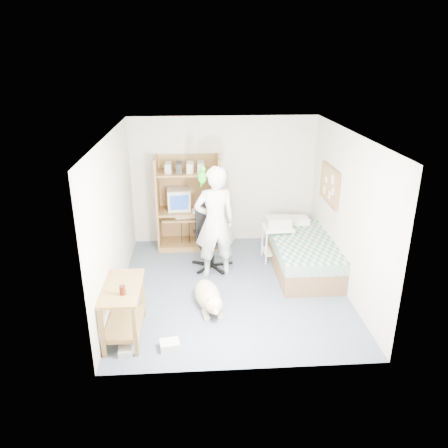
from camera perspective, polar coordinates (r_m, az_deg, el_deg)
name	(u,v)px	position (r m, az deg, el deg)	size (l,w,h in m)	color
floor	(232,287)	(7.24, 1.02, -8.25)	(4.00, 4.00, 0.00)	#495663
wall_back	(224,181)	(8.61, -0.04, 5.68)	(3.60, 0.02, 2.50)	beige
wall_right	(347,213)	(7.09, 15.75, 1.37)	(0.02, 4.00, 2.50)	beige
wall_left	(114,219)	(6.81, -14.19, 0.68)	(0.02, 4.00, 2.50)	beige
ceiling	(233,134)	(6.39, 1.17, 11.64)	(3.60, 4.00, 0.02)	white
computer_hutch	(189,206)	(8.47, -4.66, 2.30)	(1.20, 0.63, 1.80)	brown
bed	(302,253)	(7.85, 10.17, -3.76)	(1.02, 2.02, 0.66)	brown
side_desk	(123,304)	(6.02, -13.04, -10.09)	(0.50, 1.00, 0.75)	brown
corkboard	(329,185)	(7.83, 13.61, 5.00)	(0.04, 0.94, 0.66)	olive
office_chair	(211,245)	(7.75, -1.73, -2.75)	(0.65, 0.65, 1.16)	black
person	(215,222)	(7.25, -1.18, 0.21)	(0.70, 0.46, 1.92)	silver
parrot	(202,176)	(7.01, -2.87, 6.30)	(0.14, 0.25, 0.39)	#128219
dog	(208,296)	(6.63, -2.05, -9.43)	(0.50, 1.13, 0.43)	beige
printer_cart	(277,238)	(8.06, 6.98, -1.78)	(0.56, 0.46, 0.65)	white
printer	(278,222)	(7.94, 7.07, 0.26)	(0.42, 0.32, 0.18)	beige
crt_monitor	(178,199)	(8.44, -5.97, 3.28)	(0.48, 0.50, 0.41)	beige
keyboard	(187,217)	(8.37, -4.83, 0.97)	(0.45, 0.16, 0.03)	beige
pencil_cup	(208,208)	(8.39, -2.08, 2.17)	(0.08, 0.08, 0.12)	gold
drink_glass	(123,290)	(5.68, -13.10, -8.42)	(0.08, 0.08, 0.12)	#41160A
floor_box_a	(170,345)	(5.92, -7.10, -15.39)	(0.25, 0.20, 0.10)	silver
floor_box_b	(126,350)	(5.95, -12.74, -15.78)	(0.18, 0.22, 0.08)	beige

